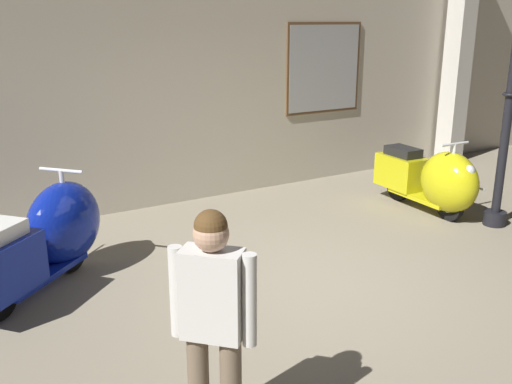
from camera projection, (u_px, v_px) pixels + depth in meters
ground_plane at (315, 292)px, 5.55m from camera, size 60.00×60.00×0.00m
showroom_back_wall at (183, 60)px, 7.84m from camera, size 18.00×0.63×3.99m
scooter_0 at (46, 237)px, 5.56m from camera, size 1.70×1.59×1.11m
scooter_1 at (433, 180)px, 7.67m from camera, size 0.59×1.71×1.03m
lamppost at (510, 95)px, 6.88m from camera, size 0.28×0.28×3.14m
visitor_0 at (213, 317)px, 3.30m from camera, size 0.40×0.40×1.54m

